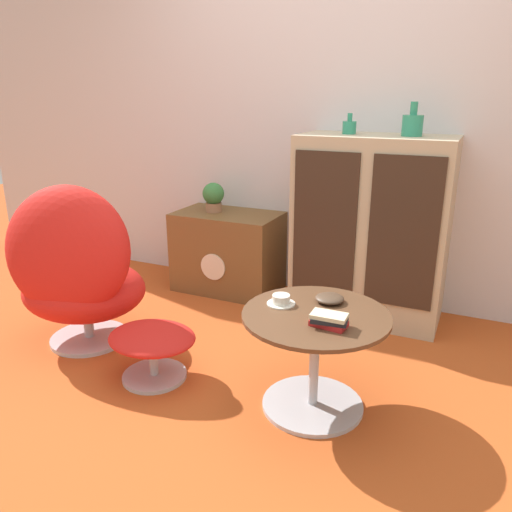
% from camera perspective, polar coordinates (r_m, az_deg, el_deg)
% --- Properties ---
extents(ground_plane, '(12.00, 12.00, 0.00)m').
position_cam_1_polar(ground_plane, '(2.43, -3.32, -16.59)').
color(ground_plane, '#B74C1E').
extents(wall_back, '(6.40, 0.06, 2.60)m').
position_cam_1_polar(wall_back, '(3.43, 8.97, 16.58)').
color(wall_back, silver).
rests_on(wall_back, ground_plane).
extents(sideboard, '(0.91, 0.48, 1.15)m').
position_cam_1_polar(sideboard, '(3.19, 12.98, 2.99)').
color(sideboard, tan).
rests_on(sideboard, ground_plane).
extents(tv_console, '(0.74, 0.45, 0.57)m').
position_cam_1_polar(tv_console, '(3.62, -3.21, 0.50)').
color(tv_console, brown).
rests_on(tv_console, ground_plane).
extents(egg_chair, '(0.85, 0.81, 0.96)m').
position_cam_1_polar(egg_chair, '(2.91, -19.85, -1.72)').
color(egg_chair, '#B7B7BC').
rests_on(egg_chair, ground_plane).
extents(ottoman, '(0.45, 0.38, 0.27)m').
position_cam_1_polar(ottoman, '(2.58, -11.77, -9.67)').
color(ottoman, '#B7B7BC').
rests_on(ottoman, ground_plane).
extents(coffee_table, '(0.65, 0.65, 0.47)m').
position_cam_1_polar(coffee_table, '(2.28, 6.72, -10.58)').
color(coffee_table, '#B7B7BC').
rests_on(coffee_table, ground_plane).
extents(vase_leftmost, '(0.08, 0.08, 0.12)m').
position_cam_1_polar(vase_leftmost, '(3.13, 10.62, 14.31)').
color(vase_leftmost, '#2D8E6B').
rests_on(vase_leftmost, sideboard).
extents(vase_inner_left, '(0.12, 0.12, 0.19)m').
position_cam_1_polar(vase_inner_left, '(3.06, 17.45, 14.16)').
color(vase_inner_left, '#2D8E6B').
rests_on(vase_inner_left, sideboard).
extents(potted_plant, '(0.15, 0.15, 0.21)m').
position_cam_1_polar(potted_plant, '(3.57, -4.89, 6.83)').
color(potted_plant, '#996B4C').
rests_on(potted_plant, tv_console).
extents(teacup, '(0.13, 0.13, 0.05)m').
position_cam_1_polar(teacup, '(2.27, 2.88, -5.11)').
color(teacup, silver).
rests_on(teacup, coffee_table).
extents(book_stack, '(0.16, 0.11, 0.06)m').
position_cam_1_polar(book_stack, '(2.08, 8.35, -7.26)').
color(book_stack, red).
rests_on(book_stack, coffee_table).
extents(bowl, '(0.13, 0.13, 0.04)m').
position_cam_1_polar(bowl, '(2.31, 8.41, -4.81)').
color(bowl, '#4C3828').
rests_on(bowl, coffee_table).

